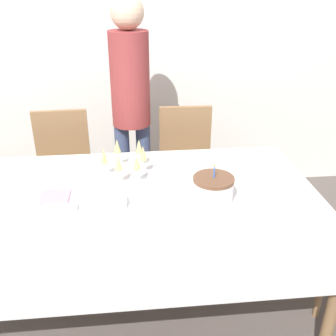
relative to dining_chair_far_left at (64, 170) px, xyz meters
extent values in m
plane|color=#564C47|center=(0.47, -0.90, -0.52)|extent=(12.00, 12.00, 0.00)
cube|color=silver|center=(0.47, 0.67, 0.83)|extent=(8.00, 0.05, 2.70)
cube|color=white|center=(0.47, -0.90, 0.25)|extent=(2.05, 1.14, 0.03)
cube|color=white|center=(0.47, -0.90, 0.16)|extent=(2.08, 1.17, 0.21)
cylinder|color=olive|center=(1.43, -1.41, -0.14)|extent=(0.06, 0.06, 0.75)
cylinder|color=olive|center=(1.43, -0.39, -0.14)|extent=(0.06, 0.06, 0.75)
cube|color=olive|center=(0.00, -0.08, -0.09)|extent=(0.44, 0.44, 0.04)
cube|color=olive|center=(0.00, 0.11, 0.18)|extent=(0.40, 0.05, 0.50)
cylinder|color=olive|center=(0.19, -0.26, -0.31)|extent=(0.04, 0.04, 0.41)
cylinder|color=olive|center=(-0.17, -0.27, -0.31)|extent=(0.04, 0.04, 0.41)
cylinder|color=olive|center=(0.18, 0.10, -0.31)|extent=(0.04, 0.04, 0.41)
cylinder|color=olive|center=(-0.18, 0.09, -0.31)|extent=(0.04, 0.04, 0.41)
cube|color=olive|center=(0.93, -0.08, -0.09)|extent=(0.43, 0.43, 0.04)
cube|color=olive|center=(0.93, 0.11, 0.18)|extent=(0.40, 0.05, 0.50)
cylinder|color=olive|center=(1.10, -0.27, -0.31)|extent=(0.04, 0.04, 0.41)
cylinder|color=olive|center=(0.74, -0.26, -0.31)|extent=(0.04, 0.04, 0.41)
cylinder|color=olive|center=(1.11, 0.09, -0.31)|extent=(0.04, 0.04, 0.41)
cylinder|color=olive|center=(0.75, 0.10, -0.31)|extent=(0.04, 0.04, 0.41)
cylinder|color=olive|center=(1.56, -1.09, -0.31)|extent=(0.04, 0.04, 0.41)
cylinder|color=olive|center=(1.56, -0.73, -0.31)|extent=(0.04, 0.04, 0.41)
cylinder|color=white|center=(0.92, -0.98, 0.32)|extent=(0.21, 0.21, 0.11)
cylinder|color=brown|center=(0.92, -0.98, 0.38)|extent=(0.21, 0.21, 0.02)
cylinder|color=#3F72D8|center=(0.92, -0.98, 0.42)|extent=(0.01, 0.01, 0.06)
sphere|color=#F9CC4C|center=(0.92, -0.98, 0.46)|extent=(0.01, 0.01, 0.01)
cylinder|color=silver|center=(0.49, -0.66, 0.26)|extent=(0.37, 0.37, 0.01)
cylinder|color=silver|center=(0.58, -0.65, 0.27)|extent=(0.05, 0.05, 0.00)
cylinder|color=silver|center=(0.58, -0.65, 0.31)|extent=(0.01, 0.01, 0.08)
cone|color=#E0CC72|center=(0.58, -0.65, 0.40)|extent=(0.04, 0.04, 0.08)
cylinder|color=silver|center=(0.56, -0.55, 0.27)|extent=(0.05, 0.05, 0.00)
cylinder|color=silver|center=(0.56, -0.55, 0.31)|extent=(0.01, 0.01, 0.08)
cone|color=#E0CC72|center=(0.56, -0.55, 0.40)|extent=(0.04, 0.04, 0.08)
cylinder|color=silver|center=(0.43, -0.53, 0.27)|extent=(0.05, 0.05, 0.00)
cylinder|color=silver|center=(0.43, -0.53, 0.31)|extent=(0.01, 0.01, 0.08)
cone|color=#E0CC72|center=(0.43, -0.53, 0.40)|extent=(0.04, 0.04, 0.08)
cylinder|color=silver|center=(0.36, -0.66, 0.27)|extent=(0.05, 0.05, 0.00)
cylinder|color=silver|center=(0.36, -0.66, 0.31)|extent=(0.01, 0.01, 0.08)
cone|color=#E0CC72|center=(0.36, -0.66, 0.40)|extent=(0.04, 0.04, 0.08)
cylinder|color=silver|center=(0.44, -0.77, 0.27)|extent=(0.05, 0.05, 0.00)
cylinder|color=silver|center=(0.44, -0.77, 0.31)|extent=(0.01, 0.01, 0.08)
cone|color=#E0CC72|center=(0.44, -0.77, 0.40)|extent=(0.04, 0.04, 0.08)
cylinder|color=silver|center=(0.54, -0.77, 0.27)|extent=(0.05, 0.05, 0.00)
cylinder|color=silver|center=(0.54, -0.77, 0.31)|extent=(0.01, 0.01, 0.08)
cone|color=#E0CC72|center=(0.54, -0.77, 0.40)|extent=(0.04, 0.04, 0.08)
cylinder|color=white|center=(0.36, -0.99, 0.26)|extent=(0.23, 0.23, 0.01)
cylinder|color=white|center=(0.36, -0.99, 0.27)|extent=(0.23, 0.23, 0.01)
cylinder|color=white|center=(0.36, -0.99, 0.28)|extent=(0.23, 0.23, 0.01)
cylinder|color=white|center=(0.36, -0.99, 0.29)|extent=(0.23, 0.23, 0.01)
cylinder|color=white|center=(0.36, -0.99, 0.29)|extent=(0.23, 0.23, 0.01)
cylinder|color=white|center=(0.36, -0.99, 0.30)|extent=(0.23, 0.23, 0.01)
cube|color=silver|center=(0.95, -1.16, 0.26)|extent=(0.30, 0.02, 0.00)
cube|color=silver|center=(0.15, -0.99, 0.27)|extent=(0.18, 0.08, 0.02)
cube|color=pink|center=(0.10, -0.88, 0.27)|extent=(0.15, 0.15, 0.01)
cylinder|color=#3F4C72|center=(0.45, 0.07, -0.10)|extent=(0.11, 0.11, 0.84)
cylinder|color=#3F4C72|center=(0.61, 0.07, -0.10)|extent=(0.11, 0.11, 0.84)
cylinder|color=maroon|center=(0.53, 0.07, 0.65)|extent=(0.28, 0.28, 0.66)
sphere|color=#D8B293|center=(0.53, 0.07, 1.10)|extent=(0.23, 0.23, 0.23)
camera|label=1|loc=(0.51, -2.71, 1.31)|focal=42.00mm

